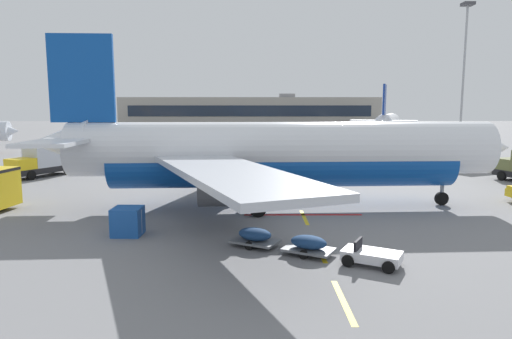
# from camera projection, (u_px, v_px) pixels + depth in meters

# --- Properties ---
(ground) EXTENTS (400.00, 400.00, 0.00)m
(ground) POSITION_uv_depth(u_px,v_px,m) (488.00, 175.00, 48.50)
(ground) COLOR slate
(apron_paint_markings) EXTENTS (8.00, 95.30, 0.01)m
(apron_paint_markings) POSITION_uv_depth(u_px,v_px,m) (286.00, 179.00, 45.96)
(apron_paint_markings) COLOR yellow
(apron_paint_markings) RESTS_ON ground
(airliner_foreground) EXTENTS (34.78, 34.59, 12.20)m
(airliner_foreground) POSITION_uv_depth(u_px,v_px,m) (275.00, 153.00, 32.39)
(airliner_foreground) COLOR white
(airliner_foreground) RESTS_ON ground
(airliner_far_center) EXTENTS (30.89, 32.17, 11.57)m
(airliner_far_center) POSITION_uv_depth(u_px,v_px,m) (388.00, 124.00, 97.01)
(airliner_far_center) COLOR white
(airliner_far_center) RESTS_ON ground
(catering_truck) EXTENTS (5.30, 7.33, 3.14)m
(catering_truck) POSITION_uv_depth(u_px,v_px,m) (44.00, 161.00, 47.67)
(catering_truck) COLOR black
(catering_truck) RESTS_ON ground
(fuel_service_truck) EXTENTS (7.37, 5.03, 3.14)m
(fuel_service_truck) POSITION_uv_depth(u_px,v_px,m) (463.00, 155.00, 53.88)
(fuel_service_truck) COLOR black
(fuel_service_truck) RESTS_ON ground
(baggage_train) EXTENTS (8.26, 5.39, 1.14)m
(baggage_train) POSITION_uv_depth(u_px,v_px,m) (309.00, 245.00, 22.10)
(baggage_train) COLOR silver
(baggage_train) RESTS_ON ground
(uld_cargo_container) EXTENTS (1.65, 1.62, 1.60)m
(uld_cargo_container) POSITION_uv_depth(u_px,v_px,m) (128.00, 221.00, 25.57)
(uld_cargo_container) COLOR #194C9E
(uld_cargo_container) RESTS_ON ground
(apron_light_mast_far) EXTENTS (1.80, 1.80, 24.20)m
(apron_light_mast_far) POSITION_uv_depth(u_px,v_px,m) (464.00, 60.00, 74.37)
(apron_light_mast_far) COLOR slate
(apron_light_mast_far) RESTS_ON ground
(terminal_satellite) EXTENTS (96.86, 24.61, 12.66)m
(terminal_satellite) POSITION_uv_depth(u_px,v_px,m) (250.00, 112.00, 176.73)
(terminal_satellite) COLOR #9E998E
(terminal_satellite) RESTS_ON ground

